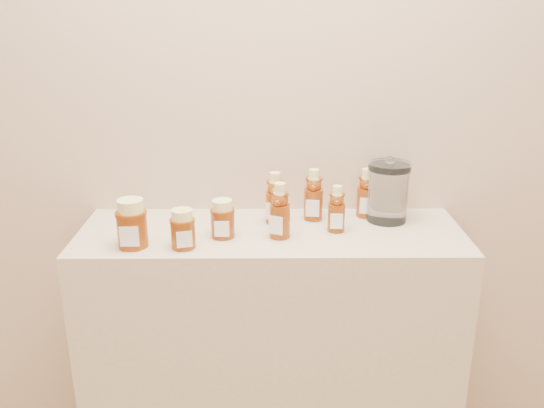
{
  "coord_description": "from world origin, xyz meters",
  "views": [
    {
      "loc": [
        -0.01,
        -0.11,
        1.58
      ],
      "look_at": [
        0.0,
        1.52,
        1.0
      ],
      "focal_mm": 38.0,
      "sensor_mm": 36.0,
      "label": 1
    }
  ],
  "objects_px": {
    "honey_jar_left": "(132,223)",
    "glass_canister": "(388,190)",
    "display_table": "(271,354)",
    "bear_bottle_back_left": "(275,195)",
    "bear_bottle_front_left": "(280,207)"
  },
  "relations": [
    {
      "from": "honey_jar_left",
      "to": "glass_canister",
      "type": "height_order",
      "value": "glass_canister"
    },
    {
      "from": "display_table",
      "to": "glass_canister",
      "type": "distance_m",
      "value": 0.68
    },
    {
      "from": "bear_bottle_back_left",
      "to": "display_table",
      "type": "bearing_deg",
      "value": -84.82
    },
    {
      "from": "bear_bottle_back_left",
      "to": "honey_jar_left",
      "type": "xyz_separation_m",
      "value": [
        -0.42,
        -0.19,
        -0.02
      ]
    },
    {
      "from": "display_table",
      "to": "honey_jar_left",
      "type": "xyz_separation_m",
      "value": [
        -0.4,
        -0.11,
        0.52
      ]
    },
    {
      "from": "display_table",
      "to": "bear_bottle_front_left",
      "type": "xyz_separation_m",
      "value": [
        0.03,
        -0.05,
        0.55
      ]
    },
    {
      "from": "honey_jar_left",
      "to": "glass_canister",
      "type": "xyz_separation_m",
      "value": [
        0.78,
        0.21,
        0.03
      ]
    },
    {
      "from": "honey_jar_left",
      "to": "glass_canister",
      "type": "bearing_deg",
      "value": 13.85
    },
    {
      "from": "display_table",
      "to": "glass_canister",
      "type": "bearing_deg",
      "value": 13.63
    },
    {
      "from": "display_table",
      "to": "glass_canister",
      "type": "height_order",
      "value": "glass_canister"
    },
    {
      "from": "bear_bottle_back_left",
      "to": "glass_canister",
      "type": "distance_m",
      "value": 0.36
    },
    {
      "from": "glass_canister",
      "to": "honey_jar_left",
      "type": "bearing_deg",
      "value": -165.22
    },
    {
      "from": "display_table",
      "to": "glass_canister",
      "type": "relative_size",
      "value": 5.71
    },
    {
      "from": "display_table",
      "to": "honey_jar_left",
      "type": "distance_m",
      "value": 0.67
    },
    {
      "from": "honey_jar_left",
      "to": "glass_canister",
      "type": "distance_m",
      "value": 0.81
    }
  ]
}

